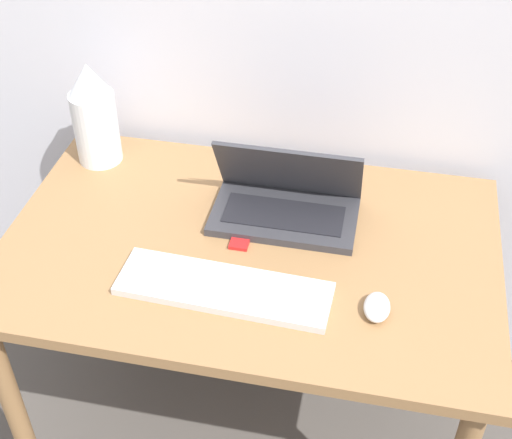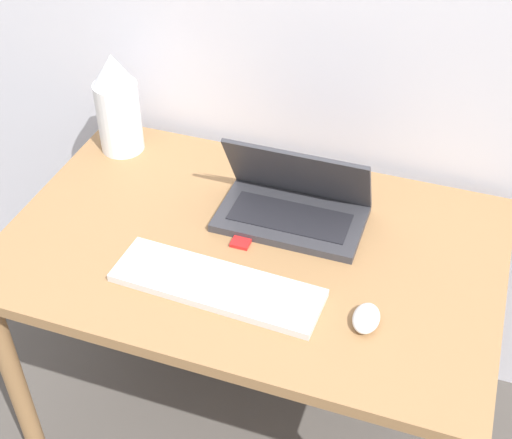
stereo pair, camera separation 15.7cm
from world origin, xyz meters
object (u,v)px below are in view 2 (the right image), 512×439
object	(u,v)px
vase	(117,104)
mp3_player	(242,240)
laptop	(294,203)
mouse	(366,318)
keyboard	(217,285)

from	to	relation	value
vase	mp3_player	size ratio (longest dim) A/B	5.14
vase	mp3_player	distance (m)	0.53
vase	mp3_player	xyz separation A→B (m)	(0.44, -0.26, -0.13)
laptop	mp3_player	size ratio (longest dim) A/B	6.39
mouse	vase	xyz separation A→B (m)	(-0.77, 0.42, 0.12)
laptop	keyboard	xyz separation A→B (m)	(-0.08, -0.29, -0.03)
keyboard	mouse	bearing A→B (deg)	1.06
keyboard	mouse	distance (m)	0.33
mouse	vase	size ratio (longest dim) A/B	0.30
mouse	mp3_player	bearing A→B (deg)	154.67
vase	laptop	bearing A→B (deg)	-14.14
keyboard	mp3_player	distance (m)	0.16
mouse	vase	world-z (taller)	vase
keyboard	vase	distance (m)	0.63
laptop	keyboard	size ratio (longest dim) A/B	0.74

